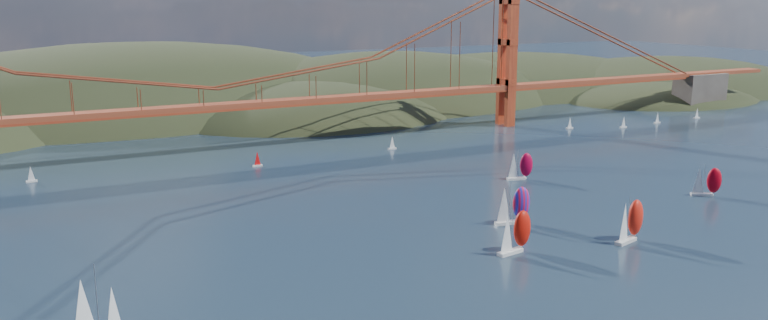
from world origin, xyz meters
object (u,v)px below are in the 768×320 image
Objects in this scene: racer_0 at (514,231)px; racer_1 at (630,220)px; racer_2 at (706,181)px; racer_rwb at (512,204)px; racer_3 at (520,166)px.

racer_1 reaches higher than racer_0.
racer_2 is 0.87× the size of racer_rwb.
racer_rwb is at bearing -115.10° from racer_3.
racer_rwb is (11.93, 16.73, 0.01)m from racer_0.
racer_0 is at bearing -135.85° from racer_2.
racer_0 is 1.00× the size of racer_rwb.
racer_rwb is (-61.50, 3.14, 0.59)m from racer_2.
racer_rwb is (-28.07, -34.17, 0.55)m from racer_3.
racer_rwb reaches higher than racer_2.
racer_rwb is at bearing 44.54° from racer_0.
racer_2 is 61.58m from racer_rwb.
racer_1 is 1.03× the size of racer_rwb.
racer_0 reaches higher than racer_2.
racer_0 is 27.28m from racer_1.
racer_1 is at bearing -124.04° from racer_2.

